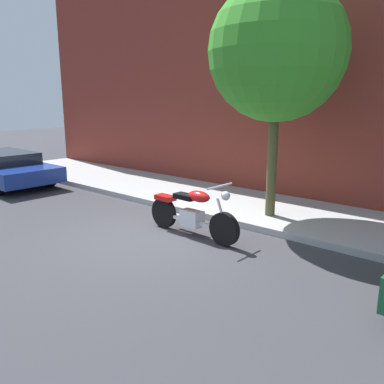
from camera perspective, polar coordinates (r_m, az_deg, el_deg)
The scene contains 6 objects.
ground_plane at distance 8.07m, azimuth -5.68°, elevation -6.38°, with size 60.00×60.00×0.00m, color #38383D.
sidewalk at distance 10.27m, azimuth 6.73°, elevation -1.74°, with size 20.44×2.83×0.14m, color #A5A5A5.
building_facade at distance 11.40m, azimuth 12.24°, elevation 18.11°, with size 20.44×0.50×7.48m, color maroon.
motorcycle at distance 7.96m, azimuth 0.01°, elevation -3.06°, with size 2.27×0.70×1.14m.
parked_car_blue at distance 14.31m, azimuth -25.40°, elevation 3.25°, with size 4.56×1.95×1.03m.
street_tree at distance 8.88m, azimuth 12.01°, elevation 18.86°, with size 2.87×2.87×5.06m.
Camera 1 is at (5.58, -5.18, 2.67)m, focal length 37.50 mm.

